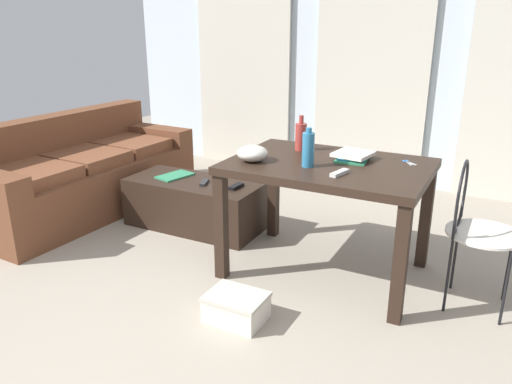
% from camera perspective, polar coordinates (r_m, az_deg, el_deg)
% --- Properties ---
extents(ground_plane, '(8.66, 8.66, 0.00)m').
position_cam_1_polar(ground_plane, '(3.46, 2.15, -8.17)').
color(ground_plane, gray).
extents(wall_back, '(5.51, 0.10, 2.61)m').
position_cam_1_polar(wall_back, '(5.16, 13.34, 15.47)').
color(wall_back, silver).
rests_on(wall_back, ground).
extents(curtains, '(3.92, 0.03, 2.23)m').
position_cam_1_polar(curtains, '(5.10, 12.93, 13.34)').
color(curtains, beige).
rests_on(curtains, ground).
extents(couch, '(0.92, 2.02, 0.80)m').
position_cam_1_polar(couch, '(4.59, -19.25, 1.88)').
color(couch, brown).
rests_on(couch, ground).
extents(coffee_table, '(1.07, 0.49, 0.38)m').
position_cam_1_polar(coffee_table, '(4.02, -6.95, -1.33)').
color(coffee_table, black).
rests_on(coffee_table, ground).
extents(craft_table, '(1.21, 0.86, 0.74)m').
position_cam_1_polar(craft_table, '(3.16, 8.16, 1.52)').
color(craft_table, black).
rests_on(craft_table, ground).
extents(wire_chair, '(0.42, 0.42, 0.86)m').
position_cam_1_polar(wire_chair, '(3.04, 23.40, -2.82)').
color(wire_chair, silver).
rests_on(wire_chair, ground).
extents(bottle_near, '(0.07, 0.07, 0.24)m').
position_cam_1_polar(bottle_near, '(3.00, 5.94, 4.84)').
color(bottle_near, teal).
rests_on(bottle_near, craft_table).
extents(bottle_far, '(0.08, 0.08, 0.24)m').
position_cam_1_polar(bottle_far, '(3.39, 5.11, 6.32)').
color(bottle_far, '#99332D').
rests_on(bottle_far, craft_table).
extents(bowl, '(0.19, 0.19, 0.10)m').
position_cam_1_polar(bowl, '(3.12, -0.40, 4.42)').
color(bowl, beige).
rests_on(bowl, craft_table).
extents(book_stack, '(0.25, 0.27, 0.05)m').
position_cam_1_polar(book_stack, '(3.22, 10.93, 4.04)').
color(book_stack, '#2D7F56').
rests_on(book_stack, craft_table).
extents(tv_remote_on_table, '(0.07, 0.16, 0.02)m').
position_cam_1_polar(tv_remote_on_table, '(2.89, 9.47, 2.16)').
color(tv_remote_on_table, '#B7B7B2').
rests_on(tv_remote_on_table, craft_table).
extents(scissors, '(0.10, 0.11, 0.00)m').
position_cam_1_polar(scissors, '(3.24, 16.86, 3.26)').
color(scissors, '#9EA0A5').
rests_on(scissors, craft_table).
extents(tv_remote_primary, '(0.06, 0.15, 0.02)m').
position_cam_1_polar(tv_remote_primary, '(3.76, -2.26, 0.64)').
color(tv_remote_primary, black).
rests_on(tv_remote_primary, coffee_table).
extents(tv_remote_secondary, '(0.09, 0.15, 0.02)m').
position_cam_1_polar(tv_remote_secondary, '(3.88, -5.88, 1.09)').
color(tv_remote_secondary, '#232326').
rests_on(tv_remote_secondary, coffee_table).
extents(magazine, '(0.24, 0.32, 0.01)m').
position_cam_1_polar(magazine, '(4.08, -9.19, 1.83)').
color(magazine, '#2D7F56').
rests_on(magazine, coffee_table).
extents(shoebox, '(0.32, 0.25, 0.16)m').
position_cam_1_polar(shoebox, '(2.84, -2.25, -12.92)').
color(shoebox, beige).
rests_on(shoebox, ground).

